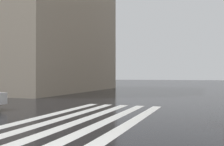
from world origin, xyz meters
TOP-DOWN VIEW (x-y plane):
  - zebra_crossing at (4.00, 1.49)m, footprint 13.00×4.50m

SIDE VIEW (x-z plane):
  - zebra_crossing at x=4.00m, z-range 0.00..0.01m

